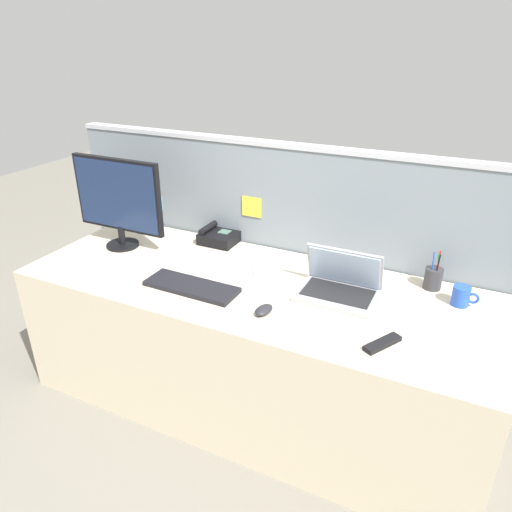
% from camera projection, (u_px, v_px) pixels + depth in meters
% --- Properties ---
extents(ground_plane, '(10.00, 10.00, 0.00)m').
position_uv_depth(ground_plane, '(252.00, 398.00, 2.55)').
color(ground_plane, slate).
extents(desk, '(2.23, 0.83, 0.71)m').
position_uv_depth(desk, '(252.00, 344.00, 2.40)').
color(desk, beige).
rests_on(desk, ground_plane).
extents(cubicle_divider, '(2.65, 0.07, 1.28)m').
position_uv_depth(cubicle_divider, '(287.00, 258.00, 2.65)').
color(cubicle_divider, gray).
rests_on(cubicle_divider, ground_plane).
extents(desktop_monitor, '(0.54, 0.18, 0.49)m').
position_uv_depth(desktop_monitor, '(118.00, 198.00, 2.53)').
color(desktop_monitor, black).
rests_on(desktop_monitor, desk).
extents(laptop, '(0.35, 0.25, 0.21)m').
position_uv_depth(laptop, '(340.00, 284.00, 2.13)').
color(laptop, '#9EA0A8').
rests_on(laptop, desk).
extents(desk_phone, '(0.20, 0.17, 0.10)m').
position_uv_depth(desk_phone, '(218.00, 237.00, 2.66)').
color(desk_phone, black).
rests_on(desk_phone, desk).
extents(keyboard_main, '(0.45, 0.16, 0.02)m').
position_uv_depth(keyboard_main, '(192.00, 287.00, 2.20)').
color(keyboard_main, black).
rests_on(keyboard_main, desk).
extents(computer_mouse_right_hand, '(0.08, 0.11, 0.03)m').
position_uv_depth(computer_mouse_right_hand, '(264.00, 310.00, 2.00)').
color(computer_mouse_right_hand, '#232328').
rests_on(computer_mouse_right_hand, desk).
extents(pen_cup, '(0.08, 0.08, 0.18)m').
position_uv_depth(pen_cup, '(433.00, 278.00, 2.18)').
color(pen_cup, '#333338').
rests_on(pen_cup, desk).
extents(cell_phone_white_slab, '(0.15, 0.14, 0.01)m').
position_uv_depth(cell_phone_white_slab, '(266.00, 270.00, 2.36)').
color(cell_phone_white_slab, silver).
rests_on(cell_phone_white_slab, desk).
extents(tv_remote, '(0.12, 0.17, 0.02)m').
position_uv_depth(tv_remote, '(382.00, 343.00, 1.80)').
color(tv_remote, black).
rests_on(tv_remote, desk).
extents(coffee_mug, '(0.11, 0.07, 0.09)m').
position_uv_depth(coffee_mug, '(462.00, 296.00, 2.05)').
color(coffee_mug, blue).
rests_on(coffee_mug, desk).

